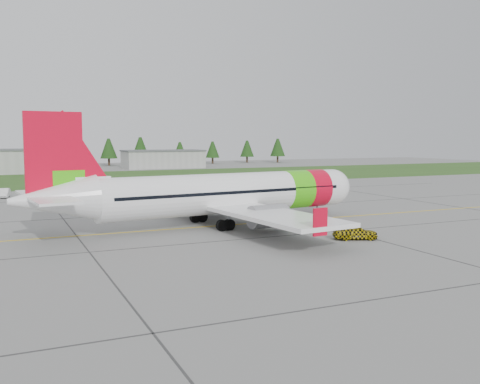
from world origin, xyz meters
name	(u,v)px	position (x,y,z in m)	size (l,w,h in m)	color
ground	(254,238)	(0.00, 0.00, 0.00)	(320.00, 320.00, 0.00)	gray
aircraft	(221,194)	(-0.02, 8.21, 3.37)	(38.52, 35.71, 11.68)	white
follow_me_car	(356,218)	(8.25, -4.31, 2.02)	(1.62, 1.37, 4.03)	yellow
service_van	(3,184)	(-21.08, 46.96, 2.19)	(1.53, 1.44, 4.37)	white
grass_strip	(102,178)	(0.00, 82.00, 0.01)	(320.00, 50.00, 0.03)	#30561E
taxi_guideline	(222,225)	(0.00, 8.00, 0.01)	(120.00, 0.25, 0.02)	gold
hangar_east	(163,160)	(25.00, 118.00, 2.60)	(24.00, 12.00, 5.20)	#A8A8A3
treeline	(72,151)	(0.00, 138.00, 5.00)	(160.00, 8.00, 10.00)	#1C3F14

